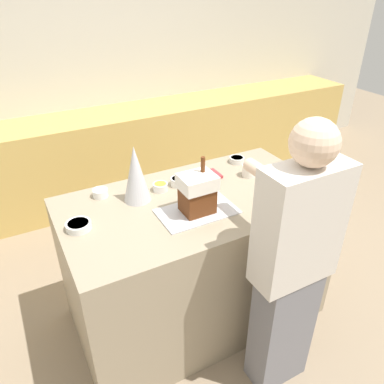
% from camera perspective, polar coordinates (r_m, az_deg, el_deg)
% --- Properties ---
extents(ground_plane, '(12.00, 12.00, 0.00)m').
position_cam_1_polar(ground_plane, '(2.87, 0.60, -17.51)').
color(ground_plane, gray).
extents(wall_back, '(8.00, 0.05, 2.60)m').
position_cam_1_polar(wall_back, '(4.10, -15.10, 17.68)').
color(wall_back, beige).
rests_on(wall_back, ground_plane).
extents(back_cabinet_block, '(6.00, 0.60, 0.92)m').
position_cam_1_polar(back_cabinet_block, '(4.06, -12.35, 5.31)').
color(back_cabinet_block, tan).
rests_on(back_cabinet_block, ground_plane).
extents(kitchen_island, '(1.63, 0.88, 0.95)m').
position_cam_1_polar(kitchen_island, '(2.54, 0.66, -10.29)').
color(kitchen_island, gray).
rests_on(kitchen_island, ground_plane).
extents(baking_tray, '(0.45, 0.27, 0.01)m').
position_cam_1_polar(baking_tray, '(2.14, 0.79, -2.97)').
color(baking_tray, silver).
rests_on(baking_tray, kitchen_island).
extents(gingerbread_house, '(0.20, 0.16, 0.32)m').
position_cam_1_polar(gingerbread_house, '(2.07, 0.82, -0.07)').
color(gingerbread_house, '#5B2D14').
rests_on(gingerbread_house, baking_tray).
extents(decorative_tree, '(0.16, 0.16, 0.35)m').
position_cam_1_polar(decorative_tree, '(2.20, -8.58, 2.74)').
color(decorative_tree, silver).
rests_on(decorative_tree, kitchen_island).
extents(candy_bowl_near_tray_left, '(0.09, 0.09, 0.05)m').
position_cam_1_polar(candy_bowl_near_tray_left, '(2.34, -13.80, -0.09)').
color(candy_bowl_near_tray_left, white).
rests_on(candy_bowl_near_tray_left, kitchen_island).
extents(candy_bowl_far_right, '(0.11, 0.11, 0.04)m').
position_cam_1_polar(candy_bowl_far_right, '(2.72, 6.85, 4.94)').
color(candy_bowl_far_right, silver).
rests_on(candy_bowl_far_right, kitchen_island).
extents(candy_bowl_far_left, '(0.10, 0.10, 0.05)m').
position_cam_1_polar(candy_bowl_far_left, '(2.40, -2.14, 1.63)').
color(candy_bowl_far_left, white).
rests_on(candy_bowl_far_left, kitchen_island).
extents(candy_bowl_near_tray_right, '(0.14, 0.14, 0.04)m').
position_cam_1_polar(candy_bowl_near_tray_right, '(2.09, -16.91, -4.90)').
color(candy_bowl_near_tray_right, white).
rests_on(candy_bowl_near_tray_right, kitchen_island).
extents(candy_bowl_behind_tray, '(0.09, 0.09, 0.05)m').
position_cam_1_polar(candy_bowl_behind_tray, '(2.35, -4.84, 0.83)').
color(candy_bowl_behind_tray, white).
rests_on(candy_bowl_behind_tray, kitchen_island).
extents(cookbook, '(0.20, 0.13, 0.02)m').
position_cam_1_polar(cookbook, '(2.50, 2.06, 2.42)').
color(cookbook, '#B23338').
rests_on(cookbook, kitchen_island).
extents(mug, '(0.09, 0.09, 0.08)m').
position_cam_1_polar(mug, '(2.54, 8.67, 3.22)').
color(mug, white).
rests_on(mug, kitchen_island).
extents(person, '(0.43, 0.54, 1.63)m').
position_cam_1_polar(person, '(2.00, 14.93, -11.01)').
color(person, slate).
rests_on(person, ground_plane).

